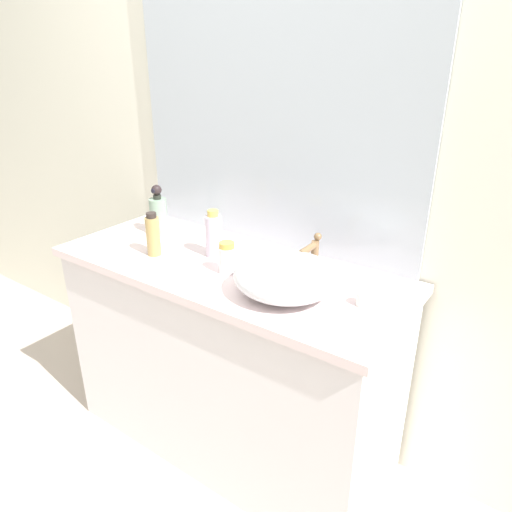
# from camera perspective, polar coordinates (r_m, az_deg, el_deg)

# --- Properties ---
(ground_plane) EXTENTS (6.00, 6.00, 0.02)m
(ground_plane) POSITION_cam_1_polar(r_m,az_deg,el_deg) (2.04, -9.96, -28.15)
(ground_plane) COLOR #BCADA2
(ground_plane) RESTS_ON ground
(bathroom_wall_rear) EXTENTS (6.00, 0.06, 2.60)m
(bathroom_wall_rear) POSITION_cam_1_polar(r_m,az_deg,el_deg) (1.86, 3.52, 14.84)
(bathroom_wall_rear) COLOR silver
(bathroom_wall_rear) RESTS_ON ground
(vanity_counter) EXTENTS (1.36, 0.56, 0.85)m
(vanity_counter) POSITION_cam_1_polar(r_m,az_deg,el_deg) (1.98, -3.27, -12.26)
(vanity_counter) COLOR silver
(vanity_counter) RESTS_ON ground
(wall_mirror_panel) EXTENTS (1.26, 0.01, 1.17)m
(wall_mirror_panel) POSITION_cam_1_polar(r_m,az_deg,el_deg) (1.83, 1.72, 19.01)
(wall_mirror_panel) COLOR #B2BCC6
(wall_mirror_panel) RESTS_ON vanity_counter
(sink_basin) EXTENTS (0.34, 0.33, 0.13)m
(sink_basin) POSITION_cam_1_polar(r_m,az_deg,el_deg) (1.53, 3.55, -2.41)
(sink_basin) COLOR silver
(sink_basin) RESTS_ON vanity_counter
(faucet) EXTENTS (0.03, 0.13, 0.15)m
(faucet) POSITION_cam_1_polar(r_m,az_deg,el_deg) (1.66, 6.87, 0.50)
(faucet) COLOR brown
(faucet) RESTS_ON vanity_counter
(soap_dispenser) EXTENTS (0.07, 0.07, 0.22)m
(soap_dispenser) POSITION_cam_1_polar(r_m,az_deg,el_deg) (2.07, -11.68, 5.01)
(soap_dispenser) COLOR gray
(soap_dispenser) RESTS_ON vanity_counter
(lotion_bottle) EXTENTS (0.06, 0.06, 0.12)m
(lotion_bottle) POSITION_cam_1_polar(r_m,az_deg,el_deg) (1.68, -3.48, -0.25)
(lotion_bottle) COLOR white
(lotion_bottle) RESTS_ON vanity_counter
(perfume_bottle) EXTENTS (0.06, 0.06, 0.19)m
(perfume_bottle) POSITION_cam_1_polar(r_m,az_deg,el_deg) (1.81, -5.13, 2.56)
(perfume_bottle) COLOR silver
(perfume_bottle) RESTS_ON vanity_counter
(spray_can) EXTENTS (0.05, 0.05, 0.17)m
(spray_can) POSITION_cam_1_polar(r_m,az_deg,el_deg) (1.86, -12.33, 2.48)
(spray_can) COLOR #A58A4F
(spray_can) RESTS_ON vanity_counter
(candle_jar) EXTENTS (0.05, 0.05, 0.04)m
(candle_jar) POSITION_cam_1_polar(r_m,az_deg,el_deg) (1.52, 12.94, -5.08)
(candle_jar) COLOR silver
(candle_jar) RESTS_ON vanity_counter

